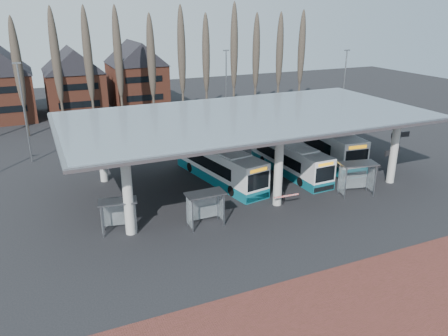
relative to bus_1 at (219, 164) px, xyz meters
name	(u,v)px	position (x,y,z in m)	size (l,w,h in m)	color
ground	(293,217)	(2.18, -9.45, -1.53)	(140.00, 140.00, 0.00)	black
brick_strip	(416,309)	(2.18, -21.45, -1.52)	(70.00, 10.00, 0.03)	brown
station_canopy	(248,122)	(2.18, -1.45, 4.15)	(32.00, 16.00, 6.34)	#B7B7B2
poplar_row	(164,58)	(2.18, 23.55, 7.24)	(45.10, 1.10, 14.50)	#473D33
townhouse_row	(39,75)	(-13.57, 34.55, 4.41)	(36.80, 10.30, 12.25)	brown
lamp_post_a	(24,112)	(-15.82, 12.55, 3.80)	(0.80, 0.16, 10.17)	slate
lamp_post_b	(226,88)	(8.18, 16.55, 3.80)	(0.80, 0.16, 10.17)	slate
lamp_post_c	(344,88)	(22.18, 10.55, 3.80)	(0.80, 0.16, 10.17)	slate
bus_1	(219,164)	(0.00, 0.00, 0.00)	(4.48, 11.95, 3.25)	white
bus_2	(289,158)	(7.03, -0.93, -0.11)	(2.69, 10.91, 3.01)	white
bus_3	(321,142)	(12.53, 1.63, 0.16)	(4.06, 13.11, 3.58)	white
shelter_0	(118,209)	(-10.45, -6.33, 0.26)	(2.85, 1.79, 2.46)	gray
shelter_1	(205,201)	(-4.51, -7.90, 0.38)	(2.84, 1.43, 2.63)	gray
shelter_2	(357,171)	(9.37, -7.83, 0.57)	(3.37, 2.20, 2.89)	gray
info_sign_0	(392,154)	(14.26, -6.71, 1.09)	(2.09, 0.47, 3.13)	black
info_sign_1	(400,137)	(18.95, -2.92, 1.16)	(2.16, 0.35, 3.21)	black
barrier	(286,196)	(2.62, -7.51, -0.68)	(2.20, 0.64, 1.10)	black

